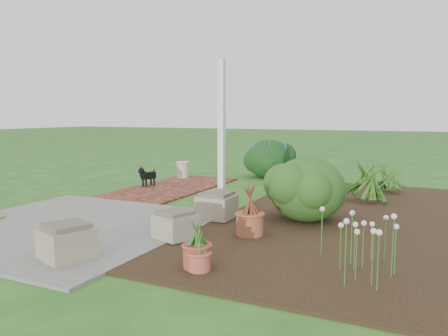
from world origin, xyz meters
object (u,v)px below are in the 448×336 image
at_px(stone_trough_near, 67,243).
at_px(cream_ceramic_urn, 183,170).
at_px(evergreen_shrub, 307,188).
at_px(black_dog, 147,175).

xyz_separation_m(stone_trough_near, cream_ceramic_urn, (-2.02, 5.87, 0.03)).
xyz_separation_m(cream_ceramic_urn, evergreen_shrub, (3.93, -2.92, 0.28)).
distance_m(black_dog, evergreen_shrub, 4.20).
bearing_deg(cream_ceramic_urn, stone_trough_near, -70.98).
height_order(black_dog, cream_ceramic_urn, black_dog).
distance_m(stone_trough_near, evergreen_shrub, 3.52).
height_order(stone_trough_near, evergreen_shrub, evergreen_shrub).
xyz_separation_m(stone_trough_near, evergreen_shrub, (1.91, 2.94, 0.31)).
relative_size(cream_ceramic_urn, evergreen_shrub, 0.34).
bearing_deg(stone_trough_near, cream_ceramic_urn, 109.02).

